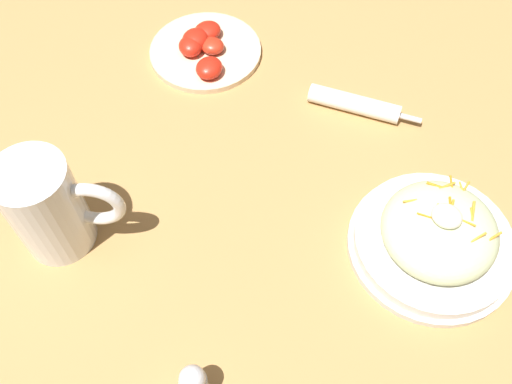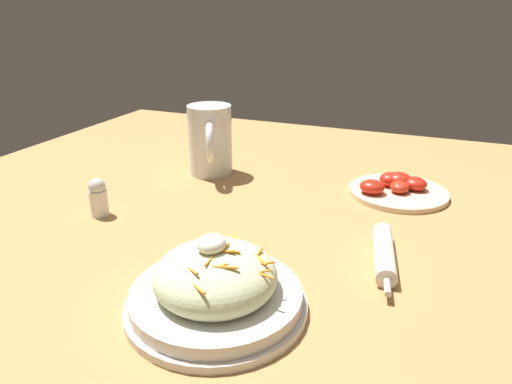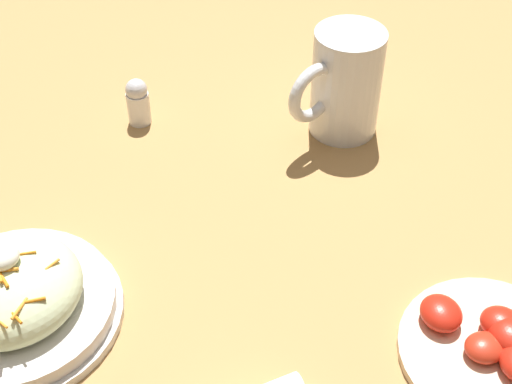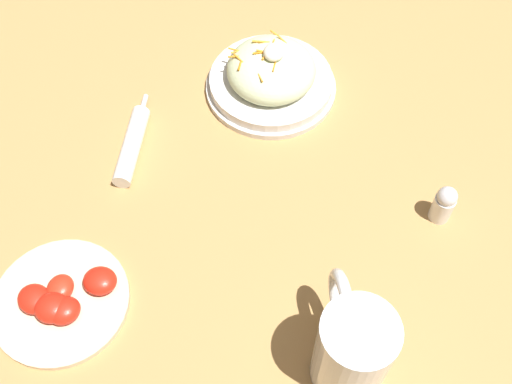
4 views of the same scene
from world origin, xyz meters
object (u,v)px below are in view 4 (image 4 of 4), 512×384
napkin_roll (132,145)px  salt_shaker (444,204)px  tomato_plate (61,300)px  beer_mug (352,351)px  salad_plate (271,76)px

napkin_roll → salt_shaker: (0.02, -0.51, 0.02)m
tomato_plate → salt_shaker: size_ratio=2.74×
napkin_roll → salt_shaker: salt_shaker is taller
napkin_roll → tomato_plate: 0.29m
beer_mug → salad_plate: bearing=27.8°
napkin_roll → beer_mug: bearing=-121.3°
salad_plate → napkin_roll: size_ratio=1.25×
napkin_roll → tomato_plate: size_ratio=0.94×
salad_plate → salt_shaker: 0.37m
beer_mug → tomato_plate: 0.42m
beer_mug → tomato_plate: beer_mug is taller
tomato_plate → salt_shaker: 0.59m
beer_mug → salt_shaker: size_ratio=2.16×
salad_plate → napkin_roll: 0.27m
salad_plate → napkin_roll: salad_plate is taller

